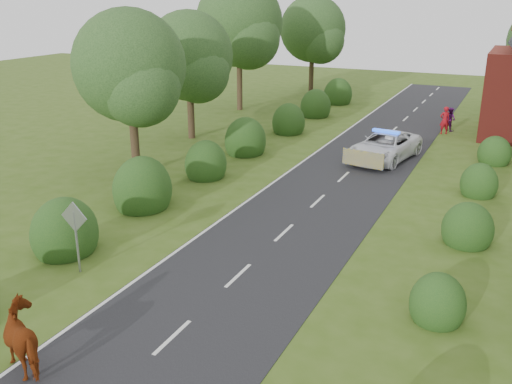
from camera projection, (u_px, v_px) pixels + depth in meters
The scene contains 14 objects.
ground at pixel (172, 338), 15.62m from camera, with size 120.00×120.00×0.00m, color #3B5616.
road at pixel (338, 183), 28.44m from camera, with size 6.00×70.00×0.02m, color black.
road_markings at pixel (292, 190), 27.31m from camera, with size 4.96×70.00×0.01m.
hedgerow_left at pixel (190, 170), 27.98m from camera, with size 2.75×50.41×3.00m.
hedgerow_right at pixel (471, 219), 22.38m from camera, with size 2.10×45.78×2.10m.
tree_left_a at pixel (132, 71), 27.91m from camera, with size 5.74×5.60×8.38m.
tree_left_b at pixel (191, 60), 35.45m from camera, with size 5.74×5.60×8.07m.
tree_left_c at pixel (242, 27), 44.07m from camera, with size 6.97×6.80×10.22m.
tree_left_d at pixel (315, 32), 51.94m from camera, with size 6.15×6.00×8.89m.
road_sign at pixel (75, 227), 18.79m from camera, with size 1.06×0.08×2.53m.
cow at pixel (29, 342), 14.19m from camera, with size 1.06×2.01×1.43m, color #63220B.
police_van at pixel (385, 146), 32.14m from camera, with size 3.57×6.04×1.72m.
pedestrian_red at pixel (445, 120), 38.09m from camera, with size 0.68×0.44×1.85m, color #A01019.
pedestrian_purple at pixel (450, 119), 39.01m from camera, with size 0.78×0.61×1.61m, color #631972.
Camera 1 is at (7.79, -11.19, 8.92)m, focal length 40.00 mm.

